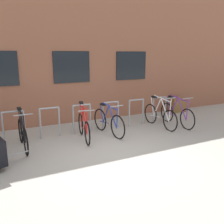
% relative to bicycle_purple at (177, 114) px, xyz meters
% --- Properties ---
extents(ground_plane, '(42.00, 42.00, 0.00)m').
position_rel_bicycle_purple_xyz_m(ground_plane, '(-3.13, -1.26, -0.39)').
color(ground_plane, '#9E998E').
extents(storefront_building, '(28.00, 5.86, 5.16)m').
position_rel_bicycle_purple_xyz_m(storefront_building, '(-3.13, 4.85, 2.18)').
color(storefront_building, brown).
rests_on(storefront_building, ground).
extents(bike_rack, '(6.61, 0.05, 0.92)m').
position_rel_bicycle_purple_xyz_m(bike_rack, '(-3.26, 0.64, 0.16)').
color(bike_rack, gray).
rests_on(bike_rack, ground).
extents(bicycle_purple, '(0.44, 1.82, 1.07)m').
position_rel_bicycle_purple_xyz_m(bicycle_purple, '(0.00, 0.00, 0.00)').
color(bicycle_purple, black).
rests_on(bicycle_purple, ground).
extents(bicycle_black, '(0.44, 1.69, 1.06)m').
position_rel_bicycle_purple_xyz_m(bicycle_black, '(-5.09, 0.11, -0.01)').
color(bicycle_black, black).
rests_on(bicycle_black, ground).
extents(bicycle_red, '(0.44, 1.66, 1.08)m').
position_rel_bicycle_purple_xyz_m(bicycle_red, '(-3.40, 0.08, -0.01)').
color(bicycle_red, black).
rests_on(bicycle_red, ground).
extents(bicycle_white, '(0.44, 1.79, 1.10)m').
position_rel_bicycle_purple_xyz_m(bicycle_white, '(-0.65, 0.10, 0.00)').
color(bicycle_white, black).
rests_on(bicycle_white, ground).
extents(bicycle_blue, '(0.44, 1.74, 1.00)m').
position_rel_bicycle_purple_xyz_m(bicycle_blue, '(-2.56, 0.17, -0.00)').
color(bicycle_blue, black).
rests_on(bicycle_blue, ground).
extents(planter_box, '(0.70, 0.44, 0.60)m').
position_rel_bicycle_purple_xyz_m(planter_box, '(1.41, 1.59, -0.09)').
color(planter_box, brown).
rests_on(planter_box, ground).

